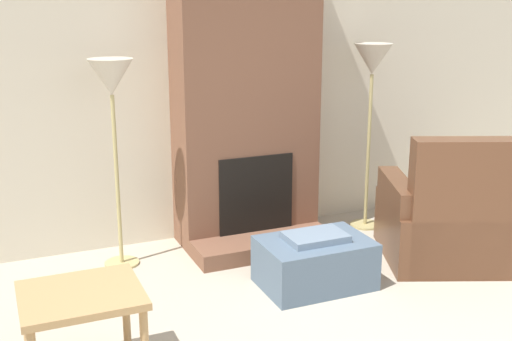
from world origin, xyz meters
name	(u,v)px	position (x,y,z in m)	size (l,w,h in m)	color
wall_back	(235,83)	(0.00, 3.05, 1.30)	(7.54, 0.06, 2.60)	beige
fireplace	(246,94)	(0.00, 2.78, 1.25)	(1.16, 0.80, 2.60)	brown
ottoman	(315,262)	(0.09, 1.72, 0.18)	(0.77, 0.53, 0.39)	slate
armchair	(445,223)	(1.22, 1.71, 0.31)	(1.16, 1.18, 1.04)	brown
side_table	(82,305)	(-1.60, 1.14, 0.45)	(0.62, 0.54, 0.53)	tan
floor_lamp_left	(112,89)	(-1.11, 2.64, 1.36)	(0.33, 0.33, 1.58)	tan
floor_lamp_right	(372,70)	(1.10, 2.64, 1.40)	(0.33, 0.33, 1.63)	tan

